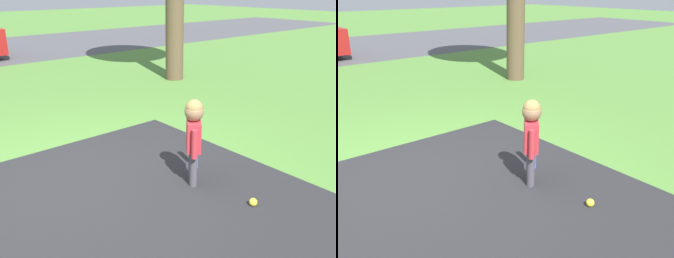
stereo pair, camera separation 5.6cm
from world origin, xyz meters
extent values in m
plane|color=#518438|center=(0.00, 0.00, 0.00)|extent=(60.00, 60.00, 0.00)
cylinder|color=#4C4751|center=(0.91, -0.86, 0.19)|extent=(0.08, 0.08, 0.37)
cylinder|color=#4C4751|center=(1.01, -0.74, 0.19)|extent=(0.08, 0.08, 0.37)
cube|color=#BF2D38|center=(0.96, -0.80, 0.53)|extent=(0.27, 0.28, 0.32)
cylinder|color=#BF2D38|center=(0.86, -0.92, 0.50)|extent=(0.06, 0.06, 0.30)
cylinder|color=#BF2D38|center=(1.06, -0.68, 0.50)|extent=(0.06, 0.06, 0.30)
sphere|color=#997051|center=(0.96, -0.80, 0.79)|extent=(0.19, 0.19, 0.19)
sphere|color=#997A47|center=(0.96, -0.80, 0.82)|extent=(0.18, 0.18, 0.18)
sphere|color=blue|center=(1.21, -0.61, 0.02)|extent=(0.04, 0.04, 0.04)
cylinder|color=blue|center=(1.21, -0.61, 0.12)|extent=(0.03, 0.03, 0.24)
cylinder|color=blue|center=(1.21, -0.61, 0.39)|extent=(0.07, 0.07, 0.29)
sphere|color=blue|center=(1.21, -0.61, 0.53)|extent=(0.06, 0.06, 0.06)
sphere|color=yellow|center=(1.08, -1.51, 0.04)|extent=(0.08, 0.08, 0.08)
camera|label=1|loc=(-1.51, -3.31, 1.94)|focal=40.00mm
camera|label=2|loc=(-1.47, -3.34, 1.94)|focal=40.00mm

